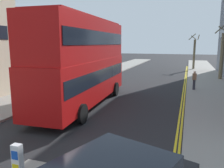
{
  "coord_description": "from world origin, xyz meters",
  "views": [
    {
      "loc": [
        4.56,
        -0.99,
        4.07
      ],
      "look_at": [
        0.5,
        11.0,
        1.8
      ],
      "focal_mm": 36.42,
      "sensor_mm": 36.0,
      "label": 1
    }
  ],
  "objects": [
    {
      "name": "kerb_line_inner",
      "position": [
        4.24,
        14.0,
        0.0
      ],
      "size": [
        0.1,
        56.0,
        0.01
      ],
      "primitive_type": "cube",
      "color": "yellow",
      "rests_on": "ground"
    },
    {
      "name": "pedestrian_far",
      "position": [
        5.09,
        19.44,
        0.99
      ],
      "size": [
        0.34,
        0.22,
        1.62
      ],
      "color": "#2D2D38",
      "rests_on": "sidewalk_right"
    },
    {
      "name": "street_tree_near",
      "position": [
        7.99,
        26.79,
        2.85
      ],
      "size": [
        1.61,
        1.61,
        5.93
      ],
      "color": "#6B6047",
      "rests_on": "sidewalk_right"
    },
    {
      "name": "kerb_line_outer",
      "position": [
        4.4,
        14.0,
        0.0
      ],
      "size": [
        0.1,
        56.0,
        0.01
      ],
      "primitive_type": "cube",
      "color": "yellow",
      "rests_on": "ground"
    },
    {
      "name": "sidewalk_right",
      "position": [
        6.5,
        16.0,
        0.07
      ],
      "size": [
        4.0,
        80.0,
        0.14
      ],
      "primitive_type": "cube",
      "color": "gray",
      "rests_on": "ground"
    },
    {
      "name": "double_decker_bus_away",
      "position": [
        -1.9,
        12.36,
        3.03
      ],
      "size": [
        3.18,
        10.91,
        5.64
      ],
      "color": "#B20F0F",
      "rests_on": "ground"
    },
    {
      "name": "street_tree_mid",
      "position": [
        5.26,
        36.46,
        2.65
      ],
      "size": [
        1.58,
        1.6,
        5.44
      ],
      "color": "#6B6047",
      "rests_on": "sidewalk_right"
    },
    {
      "name": "sidewalk_left",
      "position": [
        -6.5,
        16.0,
        0.07
      ],
      "size": [
        4.0,
        80.0,
        0.14
      ],
      "primitive_type": "cube",
      "color": "gray",
      "rests_on": "ground"
    },
    {
      "name": "keep_left_bollard",
      "position": [
        0.0,
        3.9,
        0.61
      ],
      "size": [
        0.36,
        0.28,
        1.11
      ],
      "color": "silver",
      "rests_on": "traffic_island"
    }
  ]
}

